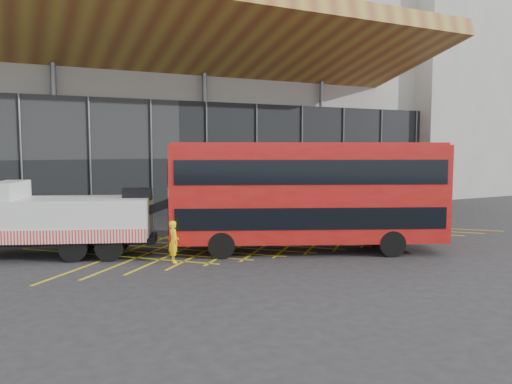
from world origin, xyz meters
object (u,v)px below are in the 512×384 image
recovery_truck (29,215)px  bus_second (378,179)px  bus_towed (307,192)px  worker (174,242)px

recovery_truck → bus_second: bearing=34.8°
recovery_truck → bus_second: (24.42, 5.73, 0.55)m
bus_towed → worker: 6.43m
recovery_truck → bus_towed: bearing=0.0°
recovery_truck → bus_towed: 12.30m
recovery_truck → worker: size_ratio=6.38×
recovery_truck → worker: 6.60m
bus_second → worker: bus_second is taller
bus_second → worker: bearing=-167.5°
bus_towed → bus_second: (13.02, 10.25, -0.38)m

